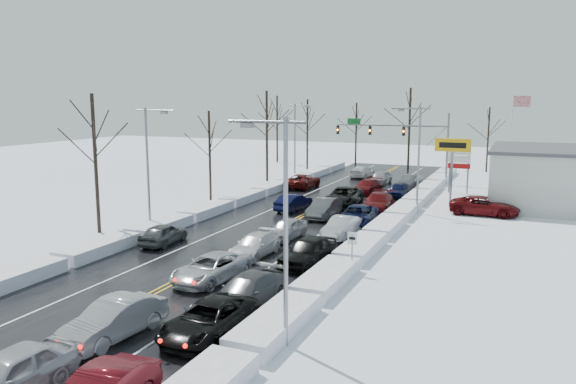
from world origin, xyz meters
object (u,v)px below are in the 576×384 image
at_px(traffic_signal_mast, 403,135).
at_px(flagpole, 513,132).
at_px(tires_plus_sign, 453,150).
at_px(oncoming_car_0, 294,210).

height_order(traffic_signal_mast, flagpole, flagpole).
bearing_deg(tires_plus_sign, flagpole, 71.56).
relative_size(traffic_signal_mast, oncoming_car_0, 3.02).
bearing_deg(flagpole, traffic_signal_mast, -170.27).
relative_size(flagpole, oncoming_car_0, 2.28).
relative_size(tires_plus_sign, oncoming_car_0, 1.37).
height_order(traffic_signal_mast, tires_plus_sign, traffic_signal_mast).
height_order(flagpole, oncoming_car_0, flagpole).
bearing_deg(oncoming_car_0, tires_plus_sign, -136.25).
xyz_separation_m(traffic_signal_mast, oncoming_car_0, (-5.01, -21.01, -5.48)).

